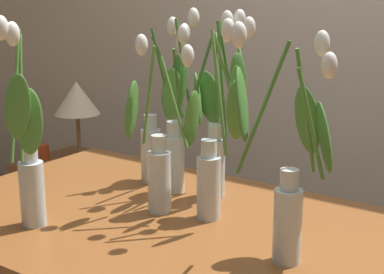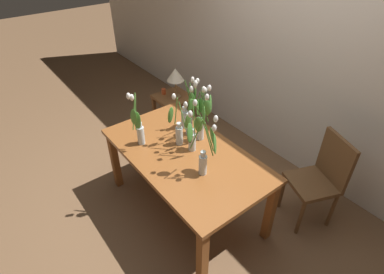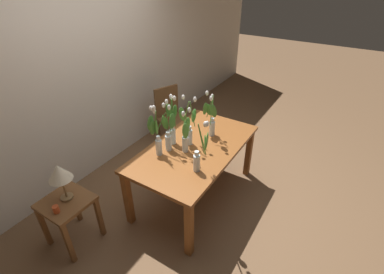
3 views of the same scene
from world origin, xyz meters
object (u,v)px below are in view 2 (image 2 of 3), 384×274
Objects in this scene: tulip_vase_1 at (179,129)px; side_table at (173,104)px; tulip_vase_0 at (201,117)px; tulip_vase_3 at (188,111)px; table_lamp at (175,75)px; pillar_candle at (164,91)px; dining_table at (185,160)px; tulip_vase_2 at (139,128)px; dining_chair at (321,176)px; tulip_vase_5 at (204,152)px; tulip_vase_6 at (191,117)px; tulip_vase_4 at (195,133)px.

side_table is at bearing 148.16° from tulip_vase_1.
tulip_vase_0 is 1.05× the size of tulip_vase_3.
pillar_candle is (-0.17, -0.08, -0.27)m from table_lamp.
dining_table is 2.80× the size of tulip_vase_2.
dining_table is at bearing -30.35° from side_table.
dining_chair is (0.97, 0.91, -0.39)m from tulip_vase_1.
dining_table is 0.43m from tulip_vase_0.
tulip_vase_5 reaches higher than tulip_vase_1.
tulip_vase_0 is 0.99× the size of tulip_vase_6.
side_table is (-1.25, 0.62, -0.50)m from tulip_vase_4.
tulip_vase_2 is at bearing -49.67° from table_lamp.
tulip_vase_5 is 1.68m from table_lamp.
dining_chair is at bearing 43.30° from tulip_vase_1.
tulip_vase_3 is 0.97× the size of tulip_vase_5.
tulip_vase_5 is 0.60× the size of dining_chair.
tulip_vase_2 is at bearing -160.46° from tulip_vase_5.
tulip_vase_5 is 7.49× the size of pillar_candle.
dining_table is 4.02× the size of table_lamp.
tulip_vase_1 is at bearing 163.88° from dining_table.
tulip_vase_3 reaches higher than pillar_candle.
dining_chair is (1.16, 0.67, -0.40)m from tulip_vase_3.
dining_table is 3.12× the size of tulip_vase_1.
tulip_vase_1 is at bearing 171.02° from tulip_vase_5.
tulip_vase_5 is 0.59m from tulip_vase_6.
tulip_vase_3 is 1.38× the size of table_lamp.
dining_chair is at bearing 30.08° from tulip_vase_3.
tulip_vase_1 reaches higher than dining_chair.
tulip_vase_0 is 1.24m from dining_chair.
tulip_vase_0 is 7.68× the size of pillar_candle.
table_lamp is at bearing 156.44° from tulip_vase_0.
dining_table is at bearing -40.70° from tulip_vase_3.
tulip_vase_5 is at bearing -118.41° from dining_chair.
table_lamp is (0.04, 0.02, 0.42)m from side_table.
tulip_vase_0 is at bearing -22.01° from side_table.
pillar_candle is at bearing 159.76° from tulip_vase_6.
tulip_vase_6 is 1.46× the size of table_lamp.
tulip_vase_1 is 1.41m from pillar_candle.
tulip_vase_6 is at bearing -171.44° from tulip_vase_0.
table_lamp is 5.31× the size of pillar_candle.
tulip_vase_5 is (0.63, -0.31, 0.03)m from tulip_vase_3.
tulip_vase_3 is at bearing 88.19° from tulip_vase_2.
pillar_candle reaches higher than side_table.
table_lamp is at bearing 152.01° from tulip_vase_3.
tulip_vase_4 is at bearing -55.51° from tulip_vase_0.
dining_table is at bearing -25.83° from pillar_candle.
tulip_vase_0 reaches higher than dining_chair.
tulip_vase_0 reaches higher than table_lamp.
tulip_vase_6 is at bearing -25.48° from side_table.
tulip_vase_5 reaches higher than dining_chair.
dining_chair is 2.07m from side_table.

